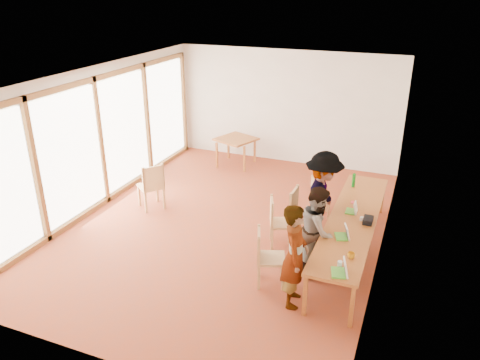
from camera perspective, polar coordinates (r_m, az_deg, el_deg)
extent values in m
plane|color=brown|center=(9.59, -1.53, -5.46)|extent=(8.00, 8.00, 0.00)
cube|color=white|center=(12.58, 5.69, 8.80)|extent=(6.00, 0.10, 3.00)
cube|color=white|center=(5.89, -17.44, -9.68)|extent=(6.00, 0.10, 3.00)
cube|color=white|center=(8.32, 17.70, 0.20)|extent=(0.10, 8.00, 3.00)
cube|color=white|center=(10.45, -16.76, 4.93)|extent=(0.10, 8.00, 3.00)
cube|color=white|center=(8.57, -1.74, 12.57)|extent=(6.00, 8.00, 0.04)
cube|color=#A75F25|center=(8.49, 13.59, -4.65)|extent=(0.80, 4.00, 0.05)
cube|color=#A75F25|center=(7.10, 7.93, -13.78)|extent=(0.06, 0.06, 0.70)
cube|color=#A75F25|center=(10.42, 13.27, -1.52)|extent=(0.06, 0.06, 0.70)
cube|color=#A75F25|center=(7.01, 13.49, -14.78)|extent=(0.06, 0.06, 0.70)
cube|color=#A75F25|center=(10.37, 16.97, -2.08)|extent=(0.06, 0.06, 0.70)
cube|color=#A75F25|center=(12.42, -0.49, 5.00)|extent=(0.90, 0.90, 0.05)
cube|color=#A75F25|center=(12.35, -2.85, 3.03)|extent=(0.05, 0.05, 0.70)
cube|color=#A75F25|center=(13.03, -1.42, 4.12)|extent=(0.05, 0.05, 0.70)
cube|color=#A75F25|center=(12.07, 0.53, 2.56)|extent=(0.05, 0.05, 0.70)
cube|color=#A75F25|center=(12.75, 1.81, 3.70)|extent=(0.05, 0.05, 0.70)
cube|color=#E3B271|center=(7.66, 3.80, -9.53)|extent=(0.57, 0.57, 0.04)
cube|color=#E3B271|center=(7.52, 2.30, -7.87)|extent=(0.19, 0.44, 0.47)
cube|color=#E3B271|center=(8.72, 5.16, -5.28)|extent=(0.57, 0.57, 0.04)
cube|color=#E3B271|center=(8.59, 3.89, -3.80)|extent=(0.20, 0.43, 0.46)
cube|color=#E3B271|center=(8.88, 7.84, -4.55)|extent=(0.49, 0.49, 0.05)
cube|color=#E3B271|center=(8.81, 6.57, -2.72)|extent=(0.05, 0.48, 0.51)
cube|color=#E3B271|center=(9.93, 9.76, -2.19)|extent=(0.49, 0.49, 0.04)
cube|color=#E3B271|center=(9.82, 8.83, -0.99)|extent=(0.16, 0.38, 0.41)
cube|color=#E3B271|center=(10.29, -10.83, -0.75)|extent=(0.68, 0.68, 0.05)
cube|color=#E3B271|center=(10.00, -10.51, 0.26)|extent=(0.33, 0.41, 0.51)
imported|color=gray|center=(7.07, 6.70, -9.17)|extent=(0.50, 0.67, 1.66)
imported|color=gray|center=(7.91, 9.46, -6.04)|extent=(0.66, 0.81, 1.55)
imported|color=gray|center=(8.60, 10.03, -2.48)|extent=(0.73, 1.22, 1.85)
cube|color=#55BD37|center=(6.91, 11.88, -11.01)|extent=(0.26, 0.31, 0.03)
cube|color=white|center=(6.87, 12.77, -10.35)|extent=(0.14, 0.26, 0.23)
cube|color=#55BD37|center=(7.81, 12.21, -6.76)|extent=(0.26, 0.30, 0.03)
cube|color=white|center=(7.78, 12.93, -6.16)|extent=(0.15, 0.25, 0.21)
cube|color=#55BD37|center=(8.67, 13.31, -3.73)|extent=(0.17, 0.24, 0.02)
cube|color=white|center=(8.62, 13.92, -3.30)|extent=(0.07, 0.22, 0.20)
imported|color=orange|center=(7.29, 13.39, -8.93)|extent=(0.13, 0.13, 0.09)
cylinder|color=#117019|center=(9.68, 13.69, -0.04)|extent=(0.07, 0.07, 0.28)
cylinder|color=silver|center=(7.05, 12.06, -9.97)|extent=(0.07, 0.07, 0.09)
cylinder|color=white|center=(8.42, 14.68, -4.58)|extent=(0.08, 0.08, 0.06)
cube|color=#DE344E|center=(9.04, 13.55, -2.64)|extent=(0.05, 0.10, 0.01)
cube|color=black|center=(8.36, 15.34, -4.75)|extent=(0.16, 0.26, 0.09)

